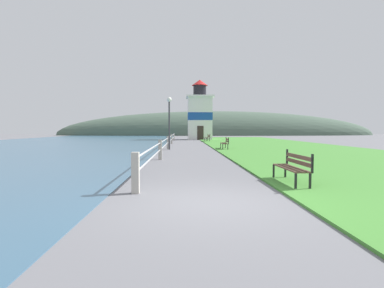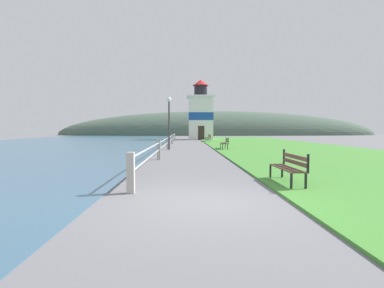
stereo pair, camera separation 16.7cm
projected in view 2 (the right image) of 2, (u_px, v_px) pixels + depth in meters
name	position (u px, v px, depth m)	size (l,w,h in m)	color
ground_plane	(204.00, 203.00, 6.35)	(160.00, 160.00, 0.00)	slate
grass_verge	(279.00, 147.00, 26.00)	(12.00, 58.45, 0.06)	#428433
water_strip	(21.00, 147.00, 25.45)	(24.00, 93.53, 0.01)	#385B75
seawall_railing	(168.00, 141.00, 23.31)	(0.18, 32.30, 1.01)	#A8A399
park_bench_near	(290.00, 166.00, 8.43)	(0.49, 1.83, 0.94)	brown
park_bench_midway	(225.00, 142.00, 22.85)	(0.57, 2.00, 0.94)	brown
park_bench_far	(208.00, 137.00, 36.97)	(0.55, 1.99, 0.94)	brown
lighthouse	(201.00, 114.00, 44.19)	(3.98, 3.98, 8.79)	white
lamp_post	(169.00, 113.00, 22.49)	(0.36, 0.36, 3.96)	#333338
distant_hillside	(218.00, 135.00, 75.41)	(80.00, 16.00, 12.00)	#475B4C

